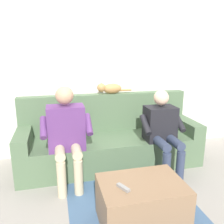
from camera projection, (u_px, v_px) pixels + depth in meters
name	position (u px, v px, depth m)	size (l,w,h in m)	color
ground_plane	(125.00, 191.00, 2.64)	(8.00, 8.00, 0.00)	gray
back_wall	(102.00, 61.00, 3.43)	(4.65, 0.06, 2.77)	silver
couch	(110.00, 142.00, 3.25)	(2.41, 0.78, 0.94)	#516B4C
coffee_table	(141.00, 203.00, 2.11)	(0.75, 0.53, 0.41)	#8C6B4C
person_left_seated	(162.00, 128.00, 2.96)	(0.54, 0.60, 1.06)	black
person_right_seated	(67.00, 131.00, 2.69)	(0.58, 0.54, 1.15)	#5B3370
cat_on_backrest	(110.00, 88.00, 3.33)	(0.50, 0.15, 0.16)	#B7844C
remote_gray	(123.00, 188.00, 1.96)	(0.14, 0.04, 0.03)	gray
floor_rug	(135.00, 210.00, 2.31)	(1.29, 1.64, 0.01)	#426084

